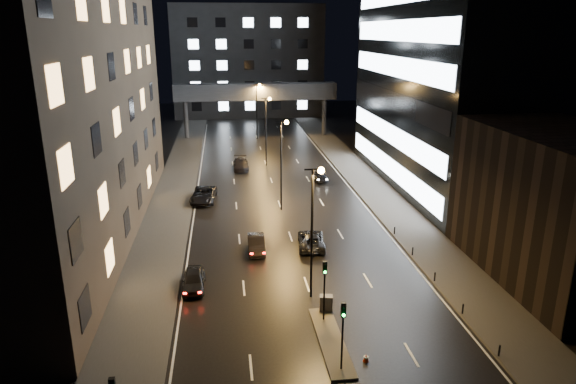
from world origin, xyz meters
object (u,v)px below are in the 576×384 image
(car_away_a, at_px, (194,280))
(car_toward_a, at_px, (311,240))
(car_toward_b, at_px, (320,176))
(utility_cabinet, at_px, (326,303))
(car_away_b, at_px, (256,244))
(car_away_c, at_px, (204,195))
(car_away_d, at_px, (241,164))

(car_away_a, bearing_deg, car_toward_a, 33.59)
(car_toward_b, relative_size, utility_cabinet, 3.90)
(car_away_a, distance_m, utility_cabinet, 10.68)
(car_away_b, bearing_deg, car_toward_a, 4.89)
(car_toward_a, height_order, utility_cabinet, car_toward_a)
(car_away_c, bearing_deg, car_away_d, 76.57)
(car_away_a, bearing_deg, utility_cabinet, -25.97)
(car_away_b, distance_m, car_toward_b, 24.34)
(car_away_a, relative_size, utility_cabinet, 3.75)
(car_away_b, bearing_deg, car_away_c, 109.91)
(utility_cabinet, bearing_deg, car_away_b, 121.51)
(car_away_d, relative_size, car_toward_b, 1.21)
(car_away_a, height_order, car_toward_a, car_away_a)
(car_away_a, relative_size, car_away_b, 0.98)
(car_away_c, relative_size, car_toward_b, 1.31)
(utility_cabinet, bearing_deg, car_away_a, 164.27)
(car_away_c, bearing_deg, car_away_b, -65.42)
(car_away_b, height_order, utility_cabinet, car_away_b)
(car_toward_b, bearing_deg, car_toward_a, 79.46)
(car_away_b, relative_size, car_away_d, 0.81)
(car_away_b, height_order, car_away_d, car_away_d)
(car_toward_a, bearing_deg, car_away_b, 10.16)
(car_away_c, bearing_deg, car_away_a, -84.58)
(car_away_c, relative_size, utility_cabinet, 5.11)
(car_away_b, xyz_separation_m, utility_cabinet, (4.25, -11.22, 0.00))
(car_away_d, xyz_separation_m, car_toward_b, (10.29, -7.19, -0.13))
(car_away_a, relative_size, car_toward_b, 0.96)
(car_away_c, xyz_separation_m, car_away_d, (4.92, 14.17, -0.03))
(car_away_a, xyz_separation_m, car_toward_a, (10.46, 6.80, -0.01))
(car_toward_b, bearing_deg, car_away_a, 63.86)
(car_away_a, xyz_separation_m, car_away_c, (0.11, 21.67, 0.08))
(car_away_d, height_order, car_toward_a, car_away_d)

